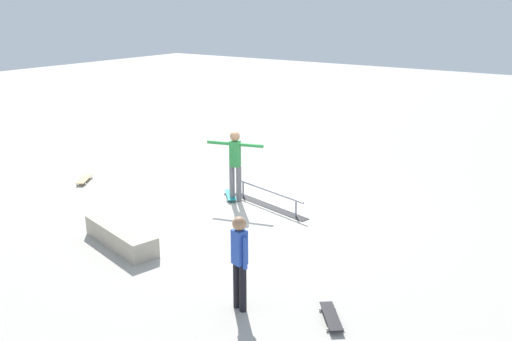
{
  "coord_description": "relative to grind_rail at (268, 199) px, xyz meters",
  "views": [
    {
      "loc": [
        -6.85,
        9.73,
        4.54
      ],
      "look_at": [
        -0.23,
        0.2,
        1.0
      ],
      "focal_mm": 38.45,
      "sensor_mm": 36.0,
      "label": 1
    }
  ],
  "objects": [
    {
      "name": "skateboard_main",
      "position": [
        1.07,
        0.04,
        -0.1
      ],
      "size": [
        0.7,
        0.72,
        0.09
      ],
      "rotation": [
        0.0,
        0.0,
        2.34
      ],
      "color": "teal",
      "rests_on": "ground_plane"
    },
    {
      "name": "grind_rail",
      "position": [
        0.0,
        0.0,
        0.0
      ],
      "size": [
        2.4,
        0.79,
        0.41
      ],
      "rotation": [
        0.0,
        0.0,
        -0.23
      ],
      "color": "black",
      "rests_on": "ground_plane"
    },
    {
      "name": "skater_main",
      "position": [
        0.85,
        0.13,
        0.82
      ],
      "size": [
        1.34,
        0.47,
        1.71
      ],
      "rotation": [
        0.0,
        0.0,
        0.29
      ],
      "color": "slate",
      "rests_on": "ground_plane"
    },
    {
      "name": "skate_ledge",
      "position": [
        1.17,
        3.44,
        0.02
      ],
      "size": [
        2.03,
        1.0,
        0.39
      ],
      "primitive_type": "cube",
      "rotation": [
        0.0,
        0.0,
        -0.24
      ],
      "color": "#B2A893",
      "rests_on": "ground_plane"
    },
    {
      "name": "loose_skateboard_natural",
      "position": [
        5.03,
        1.26,
        -0.1
      ],
      "size": [
        0.61,
        0.77,
        0.09
      ],
      "rotation": [
        0.0,
        0.0,
        2.17
      ],
      "color": "tan",
      "rests_on": "ground_plane"
    },
    {
      "name": "ground_plane",
      "position": [
        0.23,
        0.3,
        -0.18
      ],
      "size": [
        60.0,
        60.0,
        0.0
      ],
      "primitive_type": "plane",
      "color": "#ADA89E"
    },
    {
      "name": "loose_skateboard_black",
      "position": [
        -3.45,
        3.49,
        -0.1
      ],
      "size": [
        0.66,
        0.75,
        0.09
      ],
      "rotation": [
        0.0,
        0.0,
        2.26
      ],
      "color": "black",
      "rests_on": "ground_plane"
    },
    {
      "name": "bystander_blue_shirt",
      "position": [
        -2.13,
        4.0,
        0.69
      ],
      "size": [
        0.35,
        0.23,
        1.53
      ],
      "rotation": [
        0.0,
        0.0,
        2.86
      ],
      "color": "black",
      "rests_on": "ground_plane"
    }
  ]
}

